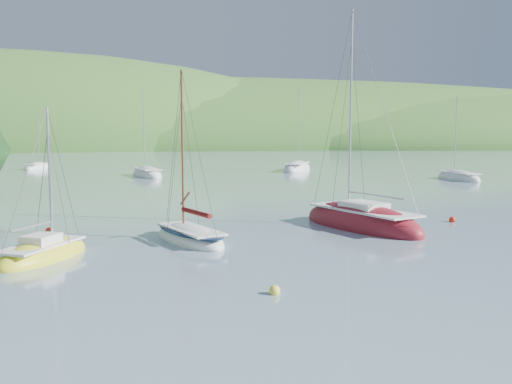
{
  "coord_description": "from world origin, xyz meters",
  "views": [
    {
      "loc": [
        -3.22,
        -21.85,
        5.69
      ],
      "look_at": [
        0.79,
        8.0,
        2.29
      ],
      "focal_mm": 40.0,
      "sensor_mm": 36.0,
      "label": 1
    }
  ],
  "objects": [
    {
      "name": "shoreline_hills",
      "position": [
        -9.66,
        172.42,
        0.0
      ],
      "size": [
        690.0,
        135.0,
        56.0
      ],
      "color": "#376C29",
      "rests_on": "ground"
    },
    {
      "name": "sloop_red",
      "position": [
        7.04,
        9.25,
        0.24
      ],
      "size": [
        6.56,
        9.53,
        13.4
      ],
      "rotation": [
        0.0,
        0.0,
        0.42
      ],
      "color": "maroon",
      "rests_on": "ground"
    },
    {
      "name": "distant_sloop_b",
      "position": [
        12.23,
        52.27,
        0.2
      ],
      "size": [
        6.31,
        9.2,
        12.42
      ],
      "rotation": [
        0.0,
        0.0,
        -0.41
      ],
      "color": "white",
      "rests_on": "ground"
    },
    {
      "name": "mooring_buoys",
      "position": [
        0.45,
        6.44,
        0.12
      ],
      "size": [
        23.84,
        13.85,
        0.43
      ],
      "color": "#FFF13C",
      "rests_on": "ground"
    },
    {
      "name": "daysailer_white",
      "position": [
        -2.76,
        6.59,
        0.21
      ],
      "size": [
        4.51,
        6.35,
        9.2
      ],
      "rotation": [
        0.0,
        0.0,
        0.43
      ],
      "color": "white",
      "rests_on": "ground"
    },
    {
      "name": "distant_sloop_c",
      "position": [
        -22.72,
        60.08,
        0.16
      ],
      "size": [
        3.52,
        6.51,
        8.81
      ],
      "rotation": [
        0.0,
        0.0,
        -0.23
      ],
      "color": "white",
      "rests_on": "ground"
    },
    {
      "name": "distant_sloop_a",
      "position": [
        -7.04,
        45.94,
        0.19
      ],
      "size": [
        5.04,
        8.29,
        11.17
      ],
      "rotation": [
        0.0,
        0.0,
        0.32
      ],
      "color": "white",
      "rests_on": "ground"
    },
    {
      "name": "sailboat_yellow",
      "position": [
        -9.18,
        3.56,
        0.17
      ],
      "size": [
        4.21,
        5.84,
        7.22
      ],
      "rotation": [
        0.0,
        0.0,
        -0.43
      ],
      "color": "yellow",
      "rests_on": "ground"
    },
    {
      "name": "ground",
      "position": [
        0.0,
        0.0,
        0.0
      ],
      "size": [
        700.0,
        700.0,
        0.0
      ],
      "primitive_type": "plane",
      "color": "#728F9E",
      "rests_on": "ground"
    },
    {
      "name": "distant_sloop_d",
      "position": [
        27.07,
        36.81,
        0.17
      ],
      "size": [
        3.28,
        7.22,
        9.97
      ],
      "rotation": [
        0.0,
        0.0,
        0.12
      ],
      "color": "white",
      "rests_on": "ground"
    }
  ]
}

